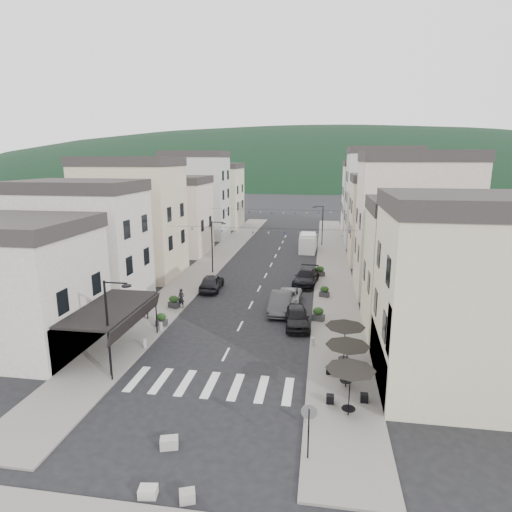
{
  "coord_description": "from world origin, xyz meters",
  "views": [
    {
      "loc": [
        6.08,
        -19.75,
        12.77
      ],
      "look_at": [
        -0.22,
        20.4,
        3.5
      ],
      "focal_mm": 30.0,
      "sensor_mm": 36.0,
      "label": 1
    }
  ],
  "objects_px": {
    "parked_car_a": "(297,317)",
    "parked_car_c": "(289,296)",
    "parked_car_d": "(306,277)",
    "parked_car_e": "(212,282)",
    "pedestrian_a": "(181,298)",
    "pedestrian_b": "(145,307)",
    "parked_car_b": "(281,303)",
    "delivery_van": "(308,242)"
  },
  "relations": [
    {
      "from": "parked_car_a",
      "to": "parked_car_c",
      "type": "relative_size",
      "value": 1.04
    },
    {
      "from": "parked_car_d",
      "to": "pedestrian_b",
      "type": "distance_m",
      "value": 17.29
    },
    {
      "from": "parked_car_d",
      "to": "parked_car_e",
      "type": "xyz_separation_m",
      "value": [
        -9.2,
        -3.32,
        0.02
      ]
    },
    {
      "from": "parked_car_d",
      "to": "parked_car_b",
      "type": "bearing_deg",
      "value": -95.0
    },
    {
      "from": "parked_car_c",
      "to": "parked_car_a",
      "type": "bearing_deg",
      "value": -77.36
    },
    {
      "from": "parked_car_d",
      "to": "delivery_van",
      "type": "bearing_deg",
      "value": 98.38
    },
    {
      "from": "parked_car_e",
      "to": "delivery_van",
      "type": "bearing_deg",
      "value": -116.82
    },
    {
      "from": "delivery_van",
      "to": "pedestrian_b",
      "type": "height_order",
      "value": "delivery_van"
    },
    {
      "from": "parked_car_e",
      "to": "pedestrian_b",
      "type": "bearing_deg",
      "value": 66.39
    },
    {
      "from": "parked_car_c",
      "to": "pedestrian_a",
      "type": "xyz_separation_m",
      "value": [
        -9.13,
        -3.02,
        0.35
      ]
    },
    {
      "from": "pedestrian_a",
      "to": "parked_car_c",
      "type": "bearing_deg",
      "value": 30.62
    },
    {
      "from": "delivery_van",
      "to": "pedestrian_a",
      "type": "xyz_separation_m",
      "value": [
        -10.0,
        -25.58,
        -0.33
      ]
    },
    {
      "from": "pedestrian_b",
      "to": "parked_car_d",
      "type": "bearing_deg",
      "value": 63.95
    },
    {
      "from": "parked_car_c",
      "to": "parked_car_e",
      "type": "xyz_separation_m",
      "value": [
        -7.93,
        2.75,
        0.19
      ]
    },
    {
      "from": "parked_car_a",
      "to": "parked_car_c",
      "type": "bearing_deg",
      "value": 93.06
    },
    {
      "from": "parked_car_a",
      "to": "parked_car_c",
      "type": "distance_m",
      "value": 5.56
    },
    {
      "from": "parked_car_d",
      "to": "parked_car_e",
      "type": "height_order",
      "value": "parked_car_e"
    },
    {
      "from": "parked_car_b",
      "to": "parked_car_d",
      "type": "bearing_deg",
      "value": 78.43
    },
    {
      "from": "parked_car_b",
      "to": "parked_car_d",
      "type": "xyz_separation_m",
      "value": [
        1.8,
        8.49,
        -0.04
      ]
    },
    {
      "from": "parked_car_c",
      "to": "parked_car_d",
      "type": "distance_m",
      "value": 6.2
    },
    {
      "from": "parked_car_b",
      "to": "parked_car_d",
      "type": "distance_m",
      "value": 8.67
    },
    {
      "from": "parked_car_c",
      "to": "pedestrian_b",
      "type": "bearing_deg",
      "value": -150.29
    },
    {
      "from": "parked_car_c",
      "to": "parked_car_d",
      "type": "height_order",
      "value": "parked_car_d"
    },
    {
      "from": "parked_car_a",
      "to": "pedestrian_b",
      "type": "distance_m",
      "value": 12.25
    },
    {
      "from": "parked_car_c",
      "to": "parked_car_e",
      "type": "bearing_deg",
      "value": 162.8
    },
    {
      "from": "parked_car_d",
      "to": "pedestrian_b",
      "type": "height_order",
      "value": "pedestrian_b"
    },
    {
      "from": "parked_car_b",
      "to": "pedestrian_b",
      "type": "distance_m",
      "value": 11.23
    },
    {
      "from": "parked_car_e",
      "to": "pedestrian_a",
      "type": "xyz_separation_m",
      "value": [
        -1.2,
        -5.77,
        0.16
      ]
    },
    {
      "from": "parked_car_c",
      "to": "parked_car_e",
      "type": "height_order",
      "value": "parked_car_e"
    },
    {
      "from": "pedestrian_b",
      "to": "parked_car_a",
      "type": "bearing_deg",
      "value": 22.22
    },
    {
      "from": "parked_car_c",
      "to": "pedestrian_b",
      "type": "height_order",
      "value": "pedestrian_b"
    },
    {
      "from": "parked_car_a",
      "to": "parked_car_e",
      "type": "height_order",
      "value": "parked_car_e"
    },
    {
      "from": "pedestrian_a",
      "to": "parked_car_b",
      "type": "bearing_deg",
      "value": 16.33
    },
    {
      "from": "pedestrian_a",
      "to": "pedestrian_b",
      "type": "bearing_deg",
      "value": -113.46
    },
    {
      "from": "pedestrian_b",
      "to": "pedestrian_a",
      "type": "bearing_deg",
      "value": 74.36
    },
    {
      "from": "parked_car_a",
      "to": "pedestrian_a",
      "type": "bearing_deg",
      "value": 158.87
    },
    {
      "from": "parked_car_a",
      "to": "parked_car_d",
      "type": "height_order",
      "value": "parked_car_d"
    },
    {
      "from": "delivery_van",
      "to": "parked_car_d",
      "type": "bearing_deg",
      "value": -86.31
    },
    {
      "from": "parked_car_c",
      "to": "parked_car_e",
      "type": "relative_size",
      "value": 0.94
    },
    {
      "from": "parked_car_a",
      "to": "parked_car_d",
      "type": "xyz_separation_m",
      "value": [
        0.24,
        11.53,
        0.0
      ]
    },
    {
      "from": "parked_car_c",
      "to": "delivery_van",
      "type": "bearing_deg",
      "value": 89.73
    },
    {
      "from": "parked_car_b",
      "to": "delivery_van",
      "type": "bearing_deg",
      "value": 87.21
    }
  ]
}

